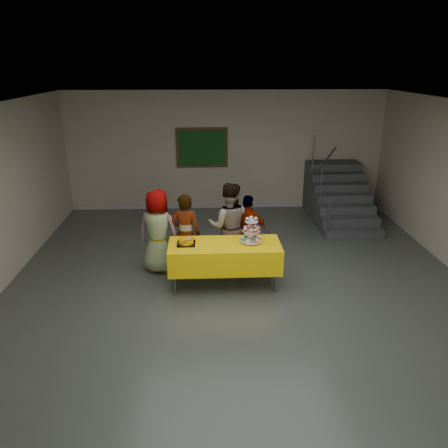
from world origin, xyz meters
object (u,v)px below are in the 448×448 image
at_px(schoolchild_c, 229,226).
at_px(noticeboard, 202,148).
at_px(schoolchild_d, 248,231).
at_px(bake_table, 225,255).
at_px(bear_cake, 186,241).
at_px(cupcake_stand, 251,232).
at_px(schoolchild_b, 185,234).
at_px(schoolchild_a, 158,231).
at_px(staircase, 337,198).

xyz_separation_m(schoolchild_c, noticeboard, (-0.48, 3.53, 0.79)).
bearing_deg(schoolchild_d, bake_table, 80.55).
xyz_separation_m(bear_cake, schoolchild_d, (1.11, 0.73, -0.14)).
distance_m(bake_table, noticeboard, 4.40).
bearing_deg(cupcake_stand, schoolchild_b, 156.83).
height_order(schoolchild_a, schoolchild_b, schoolchild_a).
distance_m(schoolchild_b, staircase, 4.63).
bearing_deg(bake_table, cupcake_stand, 7.56).
bearing_deg(staircase, bear_cake, -136.50).
bearing_deg(staircase, bake_table, -130.70).
distance_m(schoolchild_d, staircase, 3.64).
bearing_deg(staircase, cupcake_stand, -126.53).
bearing_deg(bake_table, noticeboard, 94.85).
bearing_deg(staircase, noticeboard, 165.81).
distance_m(bake_table, cupcake_stand, 0.60).
relative_size(schoolchild_b, staircase, 0.62).
distance_m(schoolchild_a, staircase, 4.98).
bearing_deg(cupcake_stand, schoolchild_d, 88.50).
relative_size(schoolchild_b, schoolchild_d, 1.08).
relative_size(bear_cake, staircase, 0.15).
bearing_deg(bear_cake, staircase, 43.50).
relative_size(bake_table, schoolchild_c, 1.15).
distance_m(bake_table, schoolchild_c, 0.78).
xyz_separation_m(schoolchild_d, noticeboard, (-0.83, 3.51, 0.91)).
xyz_separation_m(bear_cake, schoolchild_b, (-0.03, 0.52, -0.08)).
height_order(bake_table, bear_cake, bear_cake).
bearing_deg(schoolchild_b, staircase, -133.89).
bearing_deg(schoolchild_b, noticeboard, -87.23).
bearing_deg(noticeboard, schoolchild_b, -94.81).
height_order(bear_cake, staircase, staircase).
distance_m(bear_cake, noticeboard, 4.32).
bearing_deg(schoolchild_a, bake_table, 168.92).
distance_m(bake_table, staircase, 4.51).
height_order(bake_table, noticeboard, noticeboard).
bearing_deg(bake_table, schoolchild_b, 141.18).
height_order(cupcake_stand, schoolchild_b, schoolchild_b).
xyz_separation_m(schoolchild_b, schoolchild_d, (1.15, 0.21, -0.05)).
xyz_separation_m(schoolchild_b, staircase, (3.62, 2.88, -0.26)).
xyz_separation_m(schoolchild_c, schoolchild_d, (0.36, 0.03, -0.12)).
xyz_separation_m(cupcake_stand, bear_cake, (-1.09, -0.04, -0.12)).
bearing_deg(schoolchild_a, cupcake_stand, 177.87).
bearing_deg(noticeboard, cupcake_stand, -79.02).
relative_size(schoolchild_a, schoolchild_b, 1.04).
distance_m(bear_cake, schoolchild_b, 0.53).
distance_m(schoolchild_d, noticeboard, 3.72).
relative_size(cupcake_stand, schoolchild_d, 0.32).
bearing_deg(bake_table, schoolchild_a, 151.83).
bearing_deg(schoolchild_c, noticeboard, -78.23).
xyz_separation_m(schoolchild_a, staircase, (4.11, 2.80, -0.28)).
distance_m(schoolchild_a, schoolchild_d, 1.64).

